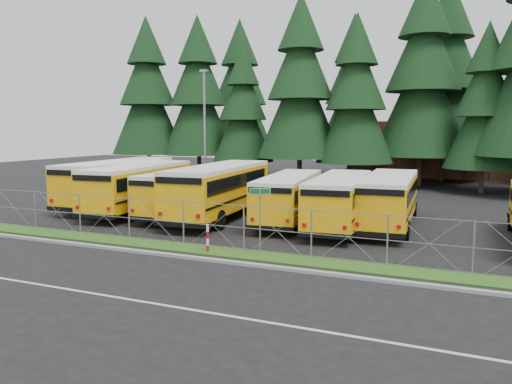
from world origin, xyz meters
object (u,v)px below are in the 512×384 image
bus_1 (143,188)px  bus_2 (192,192)px  bus_3 (222,191)px  bus_5 (341,202)px  street_sign (260,207)px  bus_0 (121,183)px  bus_6 (389,201)px  light_standard (205,125)px  striped_bollard (208,238)px  bus_4 (290,198)px

bus_1 → bus_2: size_ratio=1.09×
bus_3 → bus_5: 7.03m
bus_5 → street_sign: bearing=-107.2°
bus_0 → bus_5: bearing=-8.0°
bus_2 → bus_6: bus_6 is taller
bus_2 → bus_5: size_ratio=0.99×
bus_1 → bus_3: 5.65m
light_standard → bus_5: bearing=-38.8°
bus_6 → striped_bollard: size_ratio=8.81×
bus_0 → street_sign: bus_0 is taller
bus_4 → bus_2: bearing=174.5°
bus_0 → striped_bollard: 14.61m
bus_0 → light_standard: (0.49, 10.66, 3.96)m
bus_5 → bus_4: bearing=166.3°
bus_4 → bus_5: size_ratio=0.97×
bus_1 → striped_bollard: 11.74m
bus_3 → light_standard: (-7.82, 11.95, 3.95)m
bus_1 → bus_6: (15.01, 1.14, -0.10)m
bus_2 → striped_bollard: bus_2 is taller
bus_0 → bus_4: 12.39m
bus_3 → bus_4: (4.05, 0.45, -0.23)m
bus_6 → light_standard: light_standard is taller
street_sign → striped_bollard: size_ratio=2.34×
bus_1 → bus_5: 12.67m
bus_3 → light_standard: bearing=118.4°
bus_4 → bus_5: (2.98, -0.44, 0.05)m
bus_3 → bus_5: size_ratio=1.14×
bus_1 → bus_4: bus_1 is taller
bus_0 → bus_4: bearing=-7.1°
bus_0 → bus_1: bearing=-28.9°
bus_6 → street_sign: street_sign is taller
striped_bollard → light_standard: 23.01m
bus_2 → bus_4: 6.22m
bus_6 → street_sign: bearing=-117.4°
bus_1 → bus_3: size_ratio=0.96×
bus_0 → bus_5: bus_0 is taller
bus_0 → striped_bollard: bus_0 is taller
bus_1 → bus_6: 15.06m
bus_1 → bus_5: size_ratio=1.09×
bus_1 → bus_6: size_ratio=1.07×
bus_5 → street_sign: (-1.53, -7.33, 0.66)m
striped_bollard → bus_3: bearing=112.9°
bus_0 → bus_6: bearing=-3.7°
bus_6 → bus_1: bearing=-178.5°
bus_0 → street_sign: size_ratio=4.18×
bus_5 → bus_6: 2.60m
bus_2 → striped_bollard: (5.39, -7.86, -0.76)m
bus_3 → striped_bollard: 8.34m
bus_0 → bus_2: size_ratio=1.13×
bus_0 → bus_4: (12.36, -0.84, -0.22)m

